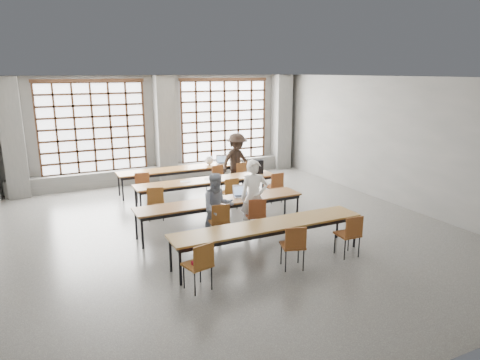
% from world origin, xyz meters
% --- Properties ---
extents(floor, '(11.00, 11.00, 0.00)m').
position_xyz_m(floor, '(0.00, 0.00, 0.00)').
color(floor, '#4D4D4A').
rests_on(floor, ground).
extents(ceiling, '(11.00, 11.00, 0.00)m').
position_xyz_m(ceiling, '(0.00, 0.00, 3.50)').
color(ceiling, silver).
rests_on(ceiling, floor).
extents(wall_back, '(10.00, 0.00, 10.00)m').
position_xyz_m(wall_back, '(0.00, 5.50, 1.75)').
color(wall_back, slate).
rests_on(wall_back, floor).
extents(wall_front, '(10.00, 0.00, 10.00)m').
position_xyz_m(wall_front, '(0.00, -5.50, 1.75)').
color(wall_front, slate).
rests_on(wall_front, floor).
extents(wall_right, '(0.00, 11.00, 11.00)m').
position_xyz_m(wall_right, '(5.00, 0.00, 1.75)').
color(wall_right, slate).
rests_on(wall_right, floor).
extents(column_left, '(0.60, 0.55, 3.50)m').
position_xyz_m(column_left, '(-4.50, 5.22, 1.75)').
color(column_left, '#5D5C5A').
rests_on(column_left, floor).
extents(column_mid, '(0.60, 0.55, 3.50)m').
position_xyz_m(column_mid, '(0.00, 5.22, 1.75)').
color(column_mid, '#5D5C5A').
rests_on(column_mid, floor).
extents(column_right, '(0.60, 0.55, 3.50)m').
position_xyz_m(column_right, '(4.50, 5.22, 1.75)').
color(column_right, '#5D5C5A').
rests_on(column_right, floor).
extents(window_left, '(3.32, 0.12, 3.00)m').
position_xyz_m(window_left, '(-2.25, 5.42, 1.90)').
color(window_left, white).
rests_on(window_left, wall_back).
extents(window_right, '(3.32, 0.12, 3.00)m').
position_xyz_m(window_right, '(2.25, 5.42, 1.90)').
color(window_right, white).
rests_on(window_right, wall_back).
extents(sill_ledge, '(9.80, 0.35, 0.50)m').
position_xyz_m(sill_ledge, '(0.00, 5.30, 0.25)').
color(sill_ledge, '#5D5C5A').
rests_on(sill_ledge, floor).
extents(desk_row_a, '(4.00, 0.70, 0.73)m').
position_xyz_m(desk_row_a, '(0.10, 3.74, 0.66)').
color(desk_row_a, brown).
rests_on(desk_row_a, floor).
extents(desk_row_b, '(4.00, 0.70, 0.73)m').
position_xyz_m(desk_row_b, '(0.23, 2.05, 0.66)').
color(desk_row_b, brown).
rests_on(desk_row_b, floor).
extents(desk_row_c, '(4.00, 0.70, 0.73)m').
position_xyz_m(desk_row_c, '(-0.20, 0.09, 0.66)').
color(desk_row_c, brown).
rests_on(desk_row_c, floor).
extents(desk_row_d, '(4.00, 0.70, 0.73)m').
position_xyz_m(desk_row_d, '(0.02, -1.77, 0.66)').
color(desk_row_d, brown).
rests_on(desk_row_d, floor).
extents(chair_back_left, '(0.51, 0.51, 0.88)m').
position_xyz_m(chair_back_left, '(-1.32, 3.12, 0.54)').
color(chair_back_left, brown).
rests_on(chair_back_left, floor).
extents(chair_back_mid, '(0.50, 0.50, 0.88)m').
position_xyz_m(chair_back_mid, '(0.92, 3.12, 0.54)').
color(chair_back_mid, brown).
rests_on(chair_back_mid, floor).
extents(chair_back_right, '(0.52, 0.52, 0.88)m').
position_xyz_m(chair_back_right, '(1.72, 3.12, 0.54)').
color(chair_back_right, brown).
rests_on(chair_back_right, floor).
extents(chair_mid_left, '(0.52, 0.52, 0.88)m').
position_xyz_m(chair_mid_left, '(-1.39, 1.42, 0.54)').
color(chair_mid_left, brown).
rests_on(chair_mid_left, floor).
extents(chair_mid_centre, '(0.43, 0.44, 0.88)m').
position_xyz_m(chair_mid_centre, '(0.63, 1.42, 0.54)').
color(chair_mid_centre, brown).
rests_on(chair_mid_centre, floor).
extents(chair_mid_right, '(0.43, 0.44, 0.88)m').
position_xyz_m(chair_mid_right, '(2.03, 1.42, 0.54)').
color(chair_mid_right, brown).
rests_on(chair_mid_right, floor).
extents(chair_front_left, '(0.47, 0.48, 0.88)m').
position_xyz_m(chair_front_left, '(-0.51, -0.54, 0.54)').
color(chair_front_left, brown).
rests_on(chair_front_left, floor).
extents(chair_front_right, '(0.50, 0.51, 0.88)m').
position_xyz_m(chair_front_right, '(0.39, -0.54, 0.54)').
color(chair_front_right, maroon).
rests_on(chair_front_right, floor).
extents(chair_near_left, '(0.51, 0.51, 0.88)m').
position_xyz_m(chair_near_left, '(-1.66, -2.40, 0.54)').
color(chair_near_left, brown).
rests_on(chair_near_left, floor).
extents(chair_near_mid, '(0.53, 0.53, 0.88)m').
position_xyz_m(chair_near_mid, '(0.20, -2.40, 0.54)').
color(chair_near_mid, brown).
rests_on(chair_near_mid, floor).
extents(chair_near_right, '(0.44, 0.45, 0.88)m').
position_xyz_m(chair_near_right, '(1.52, -2.40, 0.54)').
color(chair_near_right, brown).
rests_on(chair_near_right, floor).
extents(student_male, '(0.71, 0.56, 1.72)m').
position_xyz_m(student_male, '(0.40, -0.41, 0.86)').
color(student_male, white).
rests_on(student_male, floor).
extents(student_female, '(0.81, 0.68, 1.51)m').
position_xyz_m(student_female, '(-0.50, -0.41, 0.75)').
color(student_female, navy).
rests_on(student_female, floor).
extents(student_back, '(1.27, 0.91, 1.77)m').
position_xyz_m(student_back, '(1.70, 3.24, 0.88)').
color(student_back, black).
rests_on(student_back, floor).
extents(laptop_front, '(0.42, 0.37, 0.26)m').
position_xyz_m(laptop_front, '(0.37, 0.19, 0.79)').
color(laptop_front, '#B9B9BE').
rests_on(laptop_front, desk_row_c).
extents(laptop_back, '(0.42, 0.38, 0.26)m').
position_xyz_m(laptop_back, '(1.46, 3.85, 0.79)').
color(laptop_back, '#A9A9AE').
rests_on(laptop_back, desk_row_a).
extents(mouse, '(0.11, 0.08, 0.04)m').
position_xyz_m(mouse, '(0.75, 0.07, 0.75)').
color(mouse, silver).
rests_on(mouse, desk_row_c).
extents(green_box, '(0.27, 0.18, 0.09)m').
position_xyz_m(green_box, '(-0.25, 0.17, 0.78)').
color(green_box, '#368D2E').
rests_on(green_box, desk_row_c).
extents(phone, '(0.14, 0.09, 0.01)m').
position_xyz_m(phone, '(-0.02, -0.01, 0.74)').
color(phone, black).
rests_on(phone, desk_row_c).
extents(paper_sheet_a, '(0.34, 0.28, 0.00)m').
position_xyz_m(paper_sheet_a, '(-0.37, 2.10, 0.73)').
color(paper_sheet_a, silver).
rests_on(paper_sheet_a, desk_row_b).
extents(paper_sheet_c, '(0.34, 0.27, 0.00)m').
position_xyz_m(paper_sheet_c, '(0.33, 2.05, 0.73)').
color(paper_sheet_c, white).
rests_on(paper_sheet_c, desk_row_b).
extents(backpack, '(0.37, 0.29, 0.40)m').
position_xyz_m(backpack, '(1.83, 2.10, 0.93)').
color(backpack, black).
rests_on(backpack, desk_row_b).
extents(plastic_bag, '(0.31, 0.27, 0.29)m').
position_xyz_m(plastic_bag, '(1.00, 3.79, 0.87)').
color(plastic_bag, silver).
rests_on(plastic_bag, desk_row_a).
extents(red_pouch, '(0.21, 0.13, 0.06)m').
position_xyz_m(red_pouch, '(-1.68, -2.32, 0.50)').
color(red_pouch, '#AD1529').
rests_on(red_pouch, chair_near_left).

